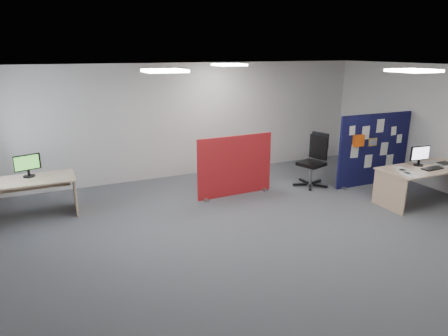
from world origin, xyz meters
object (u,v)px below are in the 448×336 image
object	(u,v)px
main_desk	(423,175)
monitor_main	(420,155)
office_chair	(315,157)
monitor_second	(28,165)
second_desk	(28,188)
red_divider	(235,166)
navy_divider	(374,149)

from	to	relation	value
main_desk	monitor_main	size ratio (longest dim) A/B	4.19
office_chair	monitor_second	bearing A→B (deg)	153.92
monitor_second	office_chair	distance (m)	5.90
second_desk	monitor_second	size ratio (longest dim) A/B	3.62
monitor_second	office_chair	bearing A→B (deg)	-24.88
main_desk	red_divider	size ratio (longest dim) A/B	1.13
red_divider	monitor_second	bearing A→B (deg)	168.52
second_desk	monitor_second	distance (m)	0.43
navy_divider	second_desk	bearing A→B (deg)	171.15
main_desk	monitor_main	xyz separation A→B (m)	(-0.03, 0.12, 0.39)
monitor_main	red_divider	xyz separation A→B (m)	(-3.27, 1.77, -0.32)
monitor_main	office_chair	world-z (taller)	office_chair
navy_divider	red_divider	size ratio (longest dim) A/B	1.15
office_chair	second_desk	bearing A→B (deg)	155.16
second_desk	main_desk	bearing A→B (deg)	-18.22
navy_divider	monitor_second	distance (m)	7.21
navy_divider	monitor_second	bearing A→B (deg)	170.13
main_desk	monitor_main	bearing A→B (deg)	104.61
monitor_second	office_chair	world-z (taller)	office_chair
navy_divider	red_divider	distance (m)	3.25
main_desk	monitor_second	xyz separation A→B (m)	(-7.22, 2.51, 0.39)
navy_divider	red_divider	xyz separation A→B (m)	(-3.18, 0.61, -0.19)
red_divider	office_chair	xyz separation A→B (m)	(1.93, -0.14, 0.04)
monitor_second	navy_divider	bearing A→B (deg)	-27.29
navy_divider	office_chair	xyz separation A→B (m)	(-1.26, 0.47, -0.15)
red_divider	second_desk	distance (m)	3.99
navy_divider	red_divider	world-z (taller)	navy_divider
navy_divider	office_chair	distance (m)	1.35
red_divider	monitor_second	xyz separation A→B (m)	(-3.92, 0.62, 0.33)
main_desk	red_divider	world-z (taller)	red_divider
monitor_second	office_chair	xyz separation A→B (m)	(5.85, -0.76, -0.29)
main_desk	red_divider	bearing A→B (deg)	150.20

